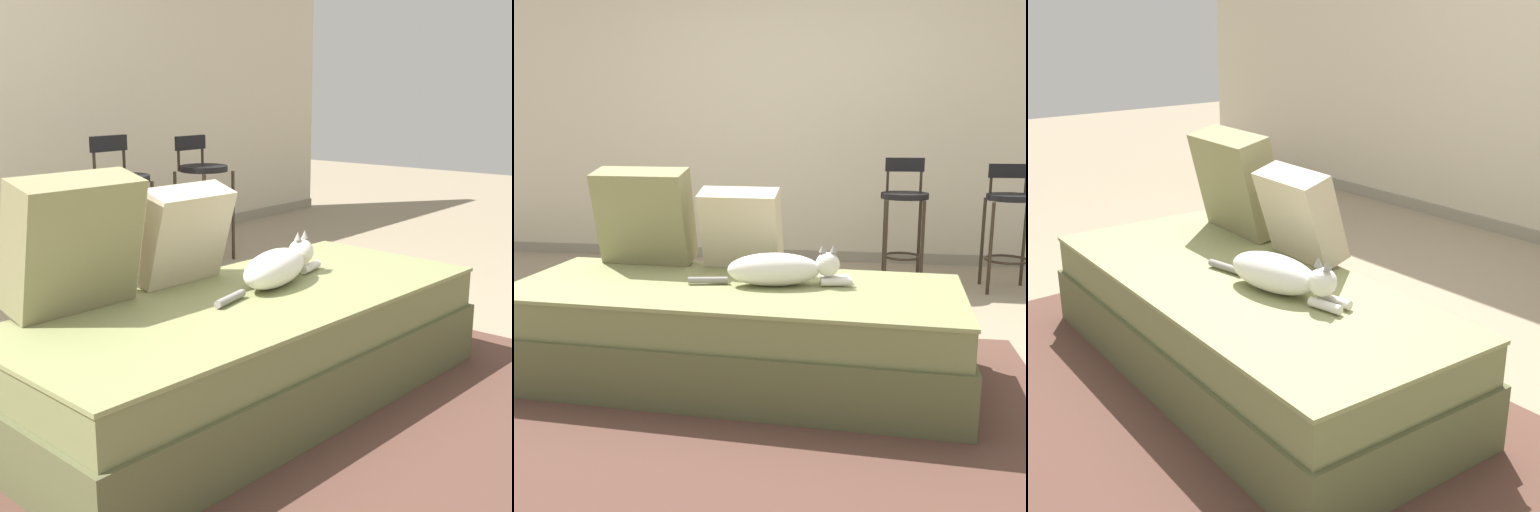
# 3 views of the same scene
# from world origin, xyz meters

# --- Properties ---
(ground_plane) EXTENTS (16.00, 16.00, 0.00)m
(ground_plane) POSITION_xyz_m (0.00, 0.00, 0.00)
(ground_plane) COLOR gray
(ground_plane) RESTS_ON ground
(area_rug) EXTENTS (2.76, 1.97, 0.01)m
(area_rug) POSITION_xyz_m (0.00, -0.70, 0.00)
(area_rug) COLOR brown
(area_rug) RESTS_ON ground
(couch) EXTENTS (2.10, 0.99, 0.44)m
(couch) POSITION_xyz_m (0.00, -0.40, 0.22)
(couch) COLOR brown
(couch) RESTS_ON ground
(throw_pillow_corner) EXTENTS (0.49, 0.30, 0.51)m
(throw_pillow_corner) POSITION_xyz_m (-0.55, -0.03, 0.69)
(throw_pillow_corner) COLOR #847F56
(throw_pillow_corner) RESTS_ON couch
(throw_pillow_middle) EXTENTS (0.40, 0.27, 0.42)m
(throw_pillow_middle) POSITION_xyz_m (-0.03, -0.06, 0.65)
(throw_pillow_middle) COLOR beige
(throw_pillow_middle) RESTS_ON couch
(cat) EXTENTS (0.74, 0.24, 0.19)m
(cat) POSITION_xyz_m (0.21, -0.37, 0.51)
(cat) COLOR white
(cat) RESTS_ON couch
(bar_stool_near_window) EXTENTS (0.34, 0.34, 0.93)m
(bar_stool_near_window) POSITION_xyz_m (0.87, 1.42, 0.56)
(bar_stool_near_window) COLOR #2D2319
(bar_stool_near_window) RESTS_ON ground
(bar_stool_by_doorway) EXTENTS (0.34, 0.34, 0.89)m
(bar_stool_by_doorway) POSITION_xyz_m (1.60, 1.42, 0.54)
(bar_stool_by_doorway) COLOR #2D2319
(bar_stool_by_doorway) RESTS_ON ground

